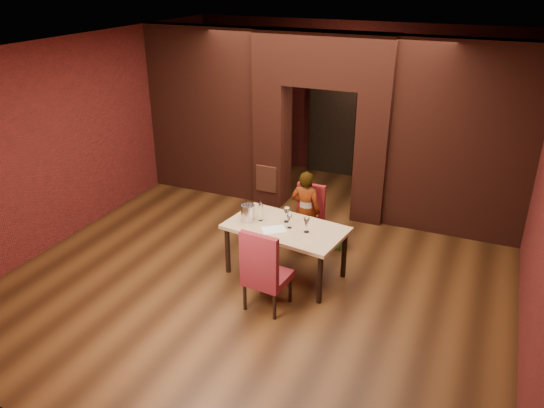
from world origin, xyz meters
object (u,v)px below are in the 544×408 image
(chair_near, at_px, (268,268))
(wine_glass_a, at_px, (287,215))
(potted_plant, at_px, (341,236))
(wine_glass_c, at_px, (307,225))
(water_bottle, at_px, (261,211))
(wine_bucket, at_px, (248,213))
(person_seated, at_px, (305,211))
(wine_glass_b, at_px, (290,222))
(dining_table, at_px, (285,251))
(chair_far, at_px, (306,218))

(chair_near, relative_size, wine_glass_a, 5.26)
(potted_plant, bearing_deg, wine_glass_c, -98.91)
(water_bottle, bearing_deg, wine_bucket, -152.71)
(wine_glass_a, distance_m, potted_plant, 1.31)
(person_seated, relative_size, wine_glass_b, 6.69)
(chair_near, height_order, wine_glass_a, chair_near)
(dining_table, distance_m, chair_far, 0.92)
(dining_table, relative_size, chair_far, 1.64)
(chair_far, xyz_separation_m, chair_near, (0.10, -1.74, 0.07))
(chair_near, distance_m, person_seated, 1.70)
(wine_glass_b, bearing_deg, dining_table, 163.25)
(person_seated, xyz_separation_m, wine_glass_c, (0.35, -0.91, 0.24))
(person_seated, bearing_deg, chair_far, -97.60)
(chair_near, distance_m, wine_glass_a, 1.03)
(wine_glass_a, bearing_deg, potted_plant, 59.94)
(chair_near, bearing_deg, wine_bucket, -44.71)
(wine_glass_c, distance_m, potted_plant, 1.36)
(dining_table, height_order, person_seated, person_seated)
(dining_table, xyz_separation_m, chair_far, (-0.01, 0.91, 0.12))
(dining_table, relative_size, chair_near, 1.44)
(wine_glass_a, relative_size, wine_bucket, 0.90)
(potted_plant, bearing_deg, person_seated, -155.16)
(wine_bucket, distance_m, water_bottle, 0.19)
(dining_table, relative_size, potted_plant, 3.93)
(person_seated, bearing_deg, wine_glass_c, 111.45)
(dining_table, relative_size, wine_glass_c, 7.43)
(wine_glass_c, bearing_deg, potted_plant, 81.09)
(dining_table, xyz_separation_m, wine_glass_b, (0.06, -0.02, 0.49))
(dining_table, relative_size, wine_bucket, 6.78)
(chair_far, bearing_deg, wine_glass_b, -85.34)
(water_bottle, bearing_deg, wine_glass_c, -6.53)
(person_seated, bearing_deg, wine_bucket, 59.16)
(chair_near, distance_m, potted_plant, 2.02)
(wine_bucket, xyz_separation_m, potted_plant, (1.09, 1.16, -0.70))
(wine_glass_c, bearing_deg, chair_far, 109.69)
(chair_far, bearing_deg, person_seated, -98.16)
(person_seated, relative_size, wine_glass_a, 5.94)
(chair_near, bearing_deg, water_bottle, -55.07)
(chair_near, bearing_deg, potted_plant, -97.16)
(wine_glass_c, bearing_deg, wine_glass_b, 174.49)
(water_bottle, bearing_deg, chair_far, 65.37)
(person_seated, distance_m, wine_glass_a, 0.76)
(chair_near, xyz_separation_m, wine_bucket, (-0.66, 0.78, 0.33))
(dining_table, relative_size, wine_glass_b, 8.52)
(wine_bucket, height_order, potted_plant, wine_bucket)
(wine_glass_c, bearing_deg, water_bottle, 173.47)
(dining_table, xyz_separation_m, wine_glass_c, (0.33, -0.05, 0.51))
(wine_glass_b, bearing_deg, chair_near, -88.33)
(person_seated, distance_m, wine_glass_c, 1.00)
(dining_table, relative_size, wine_glass_a, 7.57)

